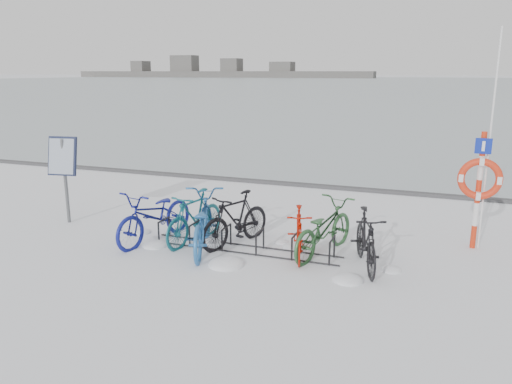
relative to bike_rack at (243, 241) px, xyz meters
The scene contains 15 objects.
ground 0.18m from the bike_rack, ahead, with size 900.00×900.00×0.00m, color white.
ice_sheet 155.00m from the bike_rack, 90.00° to the left, with size 400.00×298.00×0.02m, color #9FAEB4.
quay_edge 5.90m from the bike_rack, 90.00° to the left, with size 400.00×0.25×0.10m, color #3F3F42.
bike_rack is the anchor object (origin of this frame).
info_board 4.76m from the bike_rack, behind, with size 0.71×0.36×2.04m.
lifebuoy_station 4.81m from the bike_rack, 20.94° to the left, with size 0.83×0.23×4.29m.
shoreline 287.22m from the bike_rack, 115.14° to the left, with size 180.00×12.00×9.50m.
bike_0 1.99m from the bike_rack, behind, with size 0.77×2.21×1.16m, color navy.
bike_1 1.20m from the bike_rack, behind, with size 0.53×1.87×1.13m, color #145B67.
bike_2 0.92m from the bike_rack, 163.60° to the right, with size 0.79×2.26×1.18m, color #2561A2.
bike_3 0.55m from the bike_rack, 133.62° to the left, with size 0.53×1.89×1.13m, color black.
bike_4 1.17m from the bike_rack, ahead, with size 0.46×1.63×0.98m, color #AD1304.
bike_5 1.63m from the bike_rack, 12.96° to the left, with size 0.73×2.09×1.10m, color #29552D.
bike_6 2.45m from the bike_rack, ahead, with size 0.51×1.82×1.09m, color black.
snow_drifts 0.43m from the bike_rack, 72.38° to the right, with size 5.81×2.03×0.24m.
Camera 1 is at (3.51, -8.79, 3.49)m, focal length 35.00 mm.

